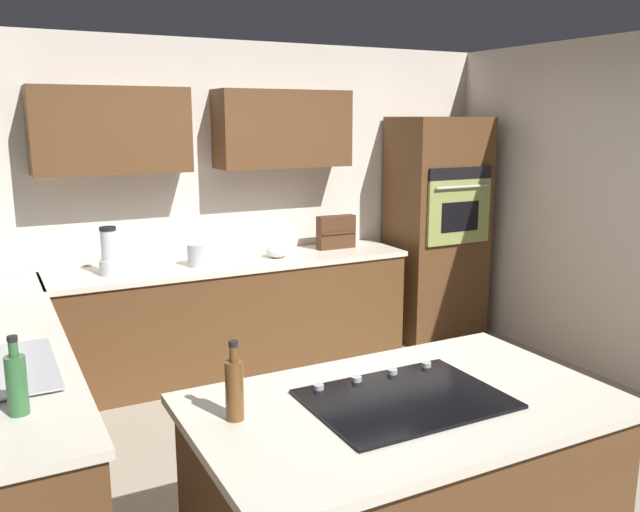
# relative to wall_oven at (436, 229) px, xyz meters

# --- Properties ---
(ground_plane) EXTENTS (14.00, 14.00, 0.00)m
(ground_plane) POSITION_rel_wall_oven_xyz_m (1.85, 1.72, -1.01)
(ground_plane) COLOR #9E937F
(wall_back) EXTENTS (6.00, 0.44, 2.60)m
(wall_back) POSITION_rel_wall_oven_xyz_m (1.91, -0.33, 0.43)
(wall_back) COLOR silver
(wall_back) RESTS_ON ground
(wall_left) EXTENTS (0.10, 4.00, 2.60)m
(wall_left) POSITION_rel_wall_oven_xyz_m (-0.60, 1.42, 0.29)
(wall_left) COLOR silver
(wall_left) RESTS_ON ground
(lower_cabinets_back) EXTENTS (2.80, 0.60, 0.86)m
(lower_cabinets_back) POSITION_rel_wall_oven_xyz_m (1.95, -0.00, -0.58)
(lower_cabinets_back) COLOR brown
(lower_cabinets_back) RESTS_ON ground
(countertop_back) EXTENTS (2.84, 0.64, 0.04)m
(countertop_back) POSITION_rel_wall_oven_xyz_m (1.95, -0.00, -0.13)
(countertop_back) COLOR silver
(countertop_back) RESTS_ON lower_cabinets_back
(lower_cabinets_side) EXTENTS (0.60, 2.90, 0.86)m
(lower_cabinets_side) POSITION_rel_wall_oven_xyz_m (3.67, 1.17, -0.58)
(lower_cabinets_side) COLOR brown
(lower_cabinets_side) RESTS_ON ground
(island_base) EXTENTS (1.61, 0.94, 0.86)m
(island_base) POSITION_rel_wall_oven_xyz_m (2.25, 2.76, -0.58)
(island_base) COLOR brown
(island_base) RESTS_ON ground
(island_top) EXTENTS (1.69, 1.02, 0.04)m
(island_top) POSITION_rel_wall_oven_xyz_m (2.25, 2.76, -0.13)
(island_top) COLOR silver
(island_top) RESTS_ON island_base
(wall_oven) EXTENTS (0.80, 0.66, 2.01)m
(wall_oven) POSITION_rel_wall_oven_xyz_m (0.00, 0.00, 0.00)
(wall_oven) COLOR brown
(wall_oven) RESTS_ON ground
(cooktop) EXTENTS (0.76, 0.56, 0.03)m
(cooktop) POSITION_rel_wall_oven_xyz_m (2.25, 2.76, -0.10)
(cooktop) COLOR black
(cooktop) RESTS_ON island_top
(blender) EXTENTS (0.15, 0.15, 0.35)m
(blender) POSITION_rel_wall_oven_xyz_m (2.90, 0.03, 0.04)
(blender) COLOR silver
(blender) RESTS_ON countertop_back
(mixing_bowl) EXTENTS (0.19, 0.19, 0.10)m
(mixing_bowl) POSITION_rel_wall_oven_xyz_m (1.60, 0.03, -0.06)
(mixing_bowl) COLOR white
(mixing_bowl) RESTS_ON countertop_back
(spice_rack) EXTENTS (0.33, 0.11, 0.28)m
(spice_rack) POSITION_rel_wall_oven_xyz_m (1.00, -0.08, 0.03)
(spice_rack) COLOR #472B19
(spice_rack) RESTS_ON countertop_back
(kettle) EXTENTS (0.17, 0.17, 0.17)m
(kettle) POSITION_rel_wall_oven_xyz_m (2.25, 0.03, -0.02)
(kettle) COLOR #B7BABF
(kettle) RESTS_ON countertop_back
(dish_soap_bottle) EXTENTS (0.08, 0.08, 0.31)m
(dish_soap_bottle) POSITION_rel_wall_oven_xyz_m (3.62, 2.19, 0.02)
(dish_soap_bottle) COLOR #336B38
(dish_soap_bottle) RESTS_ON countertop_side
(oil_bottle) EXTENTS (0.07, 0.07, 0.31)m
(oil_bottle) POSITION_rel_wall_oven_xyz_m (2.91, 2.61, 0.02)
(oil_bottle) COLOR brown
(oil_bottle) RESTS_ON island_top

